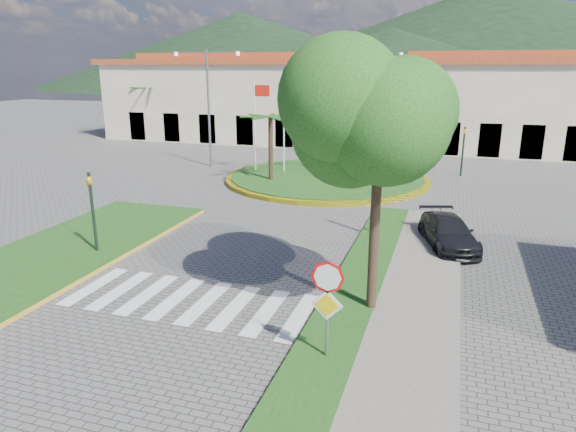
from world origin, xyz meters
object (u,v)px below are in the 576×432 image
(car_dark_a, at_px, (338,151))
(car_dark_b, at_px, (442,147))
(deciduous_tree, at_px, (379,135))
(roundabout_island, at_px, (327,178))
(white_van, at_px, (229,134))
(stop_sign, at_px, (327,295))
(car_side_right, at_px, (448,232))

(car_dark_a, relative_size, car_dark_b, 0.92)
(deciduous_tree, relative_size, car_dark_b, 1.98)
(car_dark_b, bearing_deg, roundabout_island, 140.03)
(car_dark_a, bearing_deg, white_van, 65.99)
(car_dark_a, xyz_separation_m, car_dark_b, (7.63, 4.31, 0.03))
(roundabout_island, relative_size, stop_sign, 4.79)
(car_dark_b, distance_m, car_side_right, 22.91)
(roundabout_island, distance_m, car_side_right, 12.87)
(roundabout_island, relative_size, car_dark_a, 3.99)
(car_dark_b, bearing_deg, car_dark_a, 107.20)
(stop_sign, height_order, car_dark_a, stop_sign)
(stop_sign, distance_m, car_side_right, 10.00)
(deciduous_tree, xyz_separation_m, car_dark_a, (-6.59, 25.13, -4.63))
(roundabout_island, height_order, white_van, roundabout_island)
(deciduous_tree, height_order, car_dark_b, deciduous_tree)
(roundabout_island, distance_m, car_dark_a, 8.21)
(stop_sign, bearing_deg, car_side_right, 74.82)
(roundabout_island, height_order, deciduous_tree, deciduous_tree)
(white_van, bearing_deg, car_dark_b, -111.31)
(roundabout_island, bearing_deg, deciduous_tree, -72.09)
(deciduous_tree, xyz_separation_m, car_dark_b, (1.04, 29.44, -4.61))
(roundabout_island, bearing_deg, car_side_right, -54.37)
(deciduous_tree, bearing_deg, roundabout_island, 107.91)
(stop_sign, distance_m, deciduous_tree, 4.59)
(deciduous_tree, bearing_deg, stop_sign, -101.18)
(stop_sign, xyz_separation_m, white_van, (-17.99, 34.29, -1.15))
(white_van, distance_m, car_dark_b, 19.71)
(roundabout_island, distance_m, white_van, 19.36)
(car_dark_a, xyz_separation_m, car_side_right, (8.59, -18.58, 0.06))
(deciduous_tree, distance_m, car_dark_b, 29.82)
(roundabout_island, relative_size, car_dark_b, 3.69)
(stop_sign, bearing_deg, deciduous_tree, 78.82)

